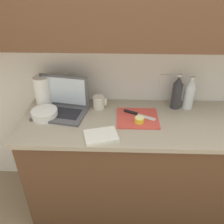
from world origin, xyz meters
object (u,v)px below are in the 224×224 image
Objects in this scene: laptop at (62,104)px; bowl_white at (45,114)px; cutting_board at (137,118)px; knife at (134,113)px; paper_towel_roll at (43,92)px; bottle_oil_tall at (177,93)px; bottle_green_soda at (189,94)px; lemon_half_cut at (139,120)px; measuring_cup at (99,102)px.

laptop reaches higher than bowl_white.
knife is at bearing 116.02° from cutting_board.
knife is 0.75m from paper_towel_roll.
laptop is 0.91m from bottle_oil_tall.
bottle_green_soda is at bearing 0.04° from paper_towel_roll.
measuring_cup is at bearing 147.28° from lemon_half_cut.
bottle_oil_tall reaches higher than paper_towel_roll.
lemon_half_cut is at bearing -80.36° from cutting_board.
lemon_half_cut reaches higher than knife.
knife is 2.18× the size of measuring_cup.
lemon_half_cut is 0.29× the size of paper_towel_roll.
bottle_oil_tall is at bearing 29.43° from cutting_board.
knife is 0.47m from bottle_green_soda.
measuring_cup is 0.46m from paper_towel_roll.
cutting_board is 1.29× the size of knife.
measuring_cup is 0.57× the size of bowl_white.
measuring_cup is 0.44× the size of paper_towel_roll.
lemon_half_cut is 0.81m from paper_towel_roll.
paper_towel_roll is (-0.77, 0.23, 0.10)m from lemon_half_cut.
bottle_green_soda reaches higher than bowl_white.
laptop is 2.17× the size of bowl_white.
bottle_oil_tall is (0.90, 0.10, 0.07)m from laptop.
cutting_board is 0.06m from lemon_half_cut.
paper_towel_roll is (-0.05, 0.18, 0.10)m from bowl_white.
bottle_oil_tall is 1.48× the size of bowl_white.
cutting_board is at bearing -25.35° from measuring_cup.
paper_towel_roll is (-0.73, 0.13, 0.11)m from knife.
knife is 0.83× the size of bottle_oil_tall.
measuring_cup is (0.28, 0.06, -0.01)m from laptop.
cutting_board is at bearing 2.38° from laptop.
bottle_oil_tall reaches higher than measuring_cup.
paper_towel_roll reaches higher than measuring_cup.
measuring_cup is (-0.30, 0.14, 0.05)m from cutting_board.
measuring_cup is at bearing -172.53° from knife.
paper_towel_roll reaches higher than cutting_board.
bottle_green_soda reaches higher than paper_towel_roll.
measuring_cup is 0.43m from bowl_white.
bottle_green_soda is 1.17m from paper_towel_roll.
bowl_white is (-0.71, -0.00, 0.03)m from cutting_board.
laptop is at bearing 166.84° from lemon_half_cut.
bowl_white is at bearing -74.48° from paper_towel_roll.
knife is at bearing -163.64° from bottle_green_soda.
knife is at bearing -159.17° from bottle_oil_tall.
lemon_half_cut is (0.03, -0.11, 0.01)m from knife.
cutting_board is at bearing -13.11° from paper_towel_roll.
laptop reaches higher than paper_towel_roll.
measuring_cup reaches higher than cutting_board.
lemon_half_cut is 0.65× the size of measuring_cup.
lemon_half_cut is at bearing -32.72° from measuring_cup.
cutting_board is 1.07× the size of bottle_oil_tall.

